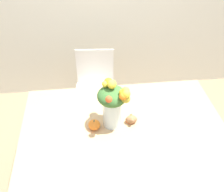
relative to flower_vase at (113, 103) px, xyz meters
name	(u,v)px	position (x,y,z in m)	size (l,w,h in m)	color
ground_plane	(122,188)	(0.08, -0.10, -0.98)	(12.00, 12.00, 0.00)	#8E7556
dining_table	(125,139)	(0.08, -0.10, -0.29)	(1.57, 1.18, 0.76)	tan
flower_vase	(113,103)	(0.00, 0.00, 0.00)	(0.23, 0.27, 0.42)	silver
pumpkin	(94,125)	(-0.14, -0.03, -0.18)	(0.09, 0.09, 0.08)	orange
turkey_figurine	(131,118)	(0.15, 0.01, -0.18)	(0.09, 0.12, 0.07)	#936642
dining_chair_near_window	(95,89)	(-0.09, 0.82, -0.50)	(0.46, 0.46, 0.89)	white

